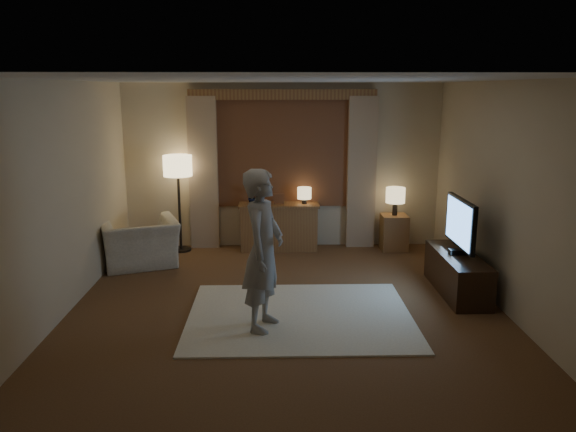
{
  "coord_description": "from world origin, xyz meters",
  "views": [
    {
      "loc": [
        -0.12,
        -6.13,
        2.51
      ],
      "look_at": [
        0.04,
        0.6,
        0.97
      ],
      "focal_mm": 35.0,
      "sensor_mm": 36.0,
      "label": 1
    }
  ],
  "objects_px": {
    "armchair": "(140,243)",
    "tv_stand": "(457,274)",
    "sideboard": "(279,228)",
    "side_table": "(394,232)",
    "person": "(263,250)"
  },
  "relations": [
    {
      "from": "armchair",
      "to": "tv_stand",
      "type": "bearing_deg",
      "value": 143.66
    },
    {
      "from": "sideboard",
      "to": "side_table",
      "type": "height_order",
      "value": "sideboard"
    },
    {
      "from": "side_table",
      "to": "person",
      "type": "bearing_deg",
      "value": -123.91
    },
    {
      "from": "armchair",
      "to": "person",
      "type": "bearing_deg",
      "value": 108.78
    },
    {
      "from": "sideboard",
      "to": "person",
      "type": "distance_m",
      "value": 3.09
    },
    {
      "from": "armchair",
      "to": "tv_stand",
      "type": "height_order",
      "value": "armchair"
    },
    {
      "from": "armchair",
      "to": "side_table",
      "type": "height_order",
      "value": "armchair"
    },
    {
      "from": "sideboard",
      "to": "armchair",
      "type": "bearing_deg",
      "value": -158.18
    },
    {
      "from": "armchair",
      "to": "tv_stand",
      "type": "xyz_separation_m",
      "value": [
        4.23,
        -1.2,
        -0.09
      ]
    },
    {
      "from": "armchair",
      "to": "side_table",
      "type": "relative_size",
      "value": 1.86
    },
    {
      "from": "armchair",
      "to": "side_table",
      "type": "bearing_deg",
      "value": 170.69
    },
    {
      "from": "armchair",
      "to": "sideboard",
      "type": "bearing_deg",
      "value": -178.63
    },
    {
      "from": "side_table",
      "to": "sideboard",
      "type": "bearing_deg",
      "value": 178.43
    },
    {
      "from": "sideboard",
      "to": "person",
      "type": "height_order",
      "value": "person"
    },
    {
      "from": "tv_stand",
      "to": "sideboard",
      "type": "bearing_deg",
      "value": 137.76
    }
  ]
}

